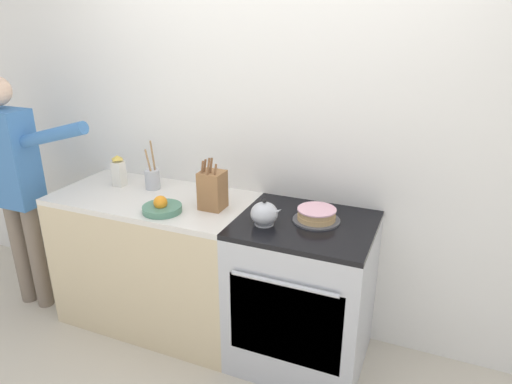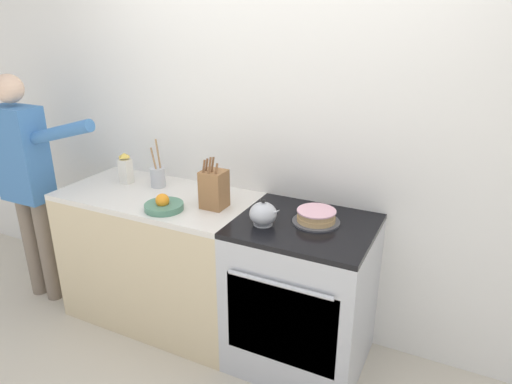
# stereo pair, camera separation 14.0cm
# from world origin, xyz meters

# --- Properties ---
(ground_plane) EXTENTS (16.00, 16.00, 0.00)m
(ground_plane) POSITION_xyz_m (0.00, 0.00, 0.00)
(ground_plane) COLOR beige
(wall_back) EXTENTS (8.00, 0.04, 2.60)m
(wall_back) POSITION_xyz_m (0.00, 0.68, 1.30)
(wall_back) COLOR silver
(wall_back) RESTS_ON ground_plane
(counter_cabinet) EXTENTS (1.27, 0.66, 0.92)m
(counter_cabinet) POSITION_xyz_m (-0.70, 0.33, 0.46)
(counter_cabinet) COLOR beige
(counter_cabinet) RESTS_ON ground_plane
(stove_range) EXTENTS (0.76, 0.69, 0.92)m
(stove_range) POSITION_xyz_m (0.32, 0.33, 0.46)
(stove_range) COLOR #B7BABF
(stove_range) RESTS_ON ground_plane
(layer_cake) EXTENTS (0.27, 0.27, 0.07)m
(layer_cake) POSITION_xyz_m (0.37, 0.37, 0.95)
(layer_cake) COLOR #4C4C51
(layer_cake) RESTS_ON stove_range
(tea_kettle) EXTENTS (0.18, 0.15, 0.15)m
(tea_kettle) POSITION_xyz_m (0.12, 0.22, 0.98)
(tea_kettle) COLOR #B7BABF
(tea_kettle) RESTS_ON stove_range
(knife_block) EXTENTS (0.14, 0.13, 0.32)m
(knife_block) POSITION_xyz_m (-0.25, 0.31, 1.03)
(knife_block) COLOR olive
(knife_block) RESTS_ON counter_cabinet
(utensil_crock) EXTENTS (0.10, 0.10, 0.33)m
(utensil_crock) POSITION_xyz_m (-0.77, 0.45, 0.99)
(utensil_crock) COLOR #B7BABF
(utensil_crock) RESTS_ON counter_cabinet
(fruit_bowl) EXTENTS (0.23, 0.23, 0.10)m
(fruit_bowl) POSITION_xyz_m (-0.50, 0.14, 0.95)
(fruit_bowl) COLOR #4C7F66
(fruit_bowl) RESTS_ON counter_cabinet
(milk_carton) EXTENTS (0.07, 0.07, 0.21)m
(milk_carton) POSITION_xyz_m (-1.01, 0.41, 1.02)
(milk_carton) COLOR white
(milk_carton) RESTS_ON counter_cabinet
(person_baker) EXTENTS (0.93, 0.20, 1.64)m
(person_baker) POSITION_xyz_m (-1.65, 0.13, 0.98)
(person_baker) COLOR #7A6B5B
(person_baker) RESTS_ON ground_plane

